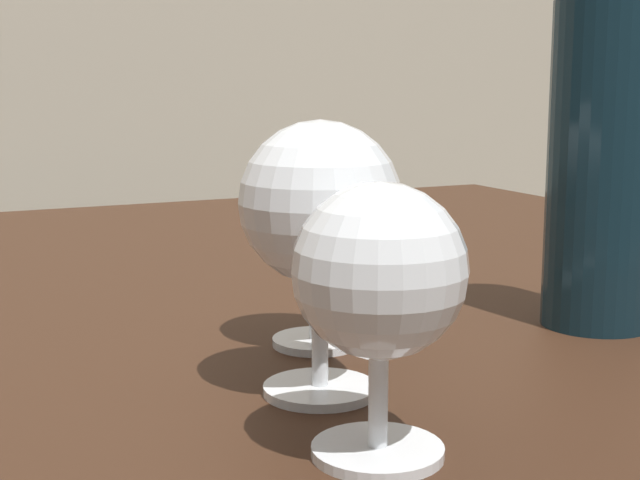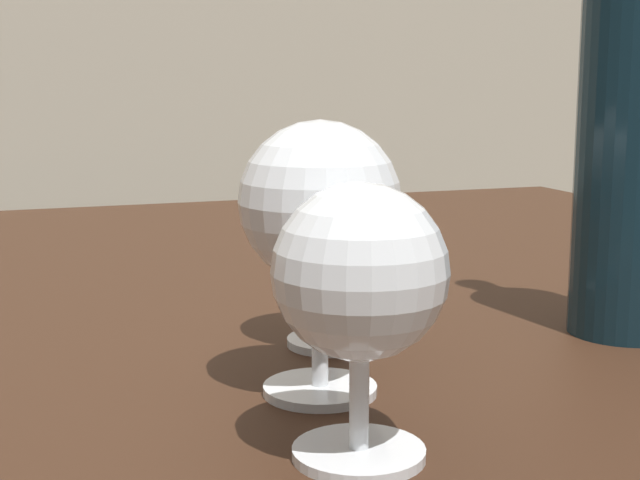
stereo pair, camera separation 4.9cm
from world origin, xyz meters
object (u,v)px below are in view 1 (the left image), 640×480
at_px(wine_glass_chardonnay, 380,275).
at_px(wine_glass_white, 316,208).
at_px(wine_bottle, 605,131).
at_px(wine_glass_port, 320,210).

xyz_separation_m(wine_glass_chardonnay, wine_glass_white, (0.05, 0.17, 0.00)).
xyz_separation_m(wine_glass_white, wine_bottle, (0.20, -0.04, 0.05)).
xyz_separation_m(wine_glass_chardonnay, wine_glass_port, (0.01, 0.09, 0.02)).
bearing_deg(wine_glass_port, wine_glass_white, 66.35).
bearing_deg(wine_bottle, wine_glass_white, 169.26).
height_order(wine_glass_port, wine_glass_white, wine_glass_port).
relative_size(wine_glass_port, wine_bottle, 0.44).
bearing_deg(wine_glass_chardonnay, wine_glass_white, 74.01).
relative_size(wine_glass_port, wine_glass_white, 1.12).
bearing_deg(wine_glass_chardonnay, wine_bottle, 28.78).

